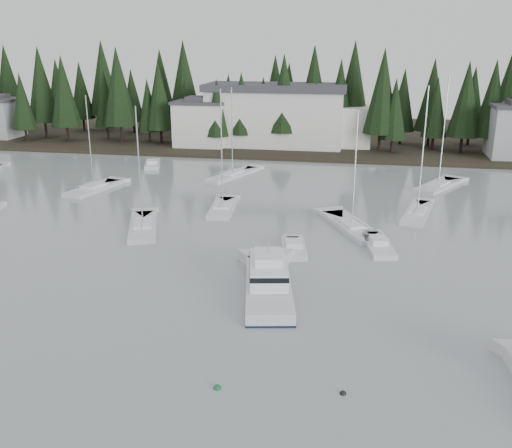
{
  "coord_description": "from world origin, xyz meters",
  "views": [
    {
      "loc": [
        10.45,
        -20.48,
        18.76
      ],
      "look_at": [
        1.27,
        28.97,
        2.5
      ],
      "focal_mm": 40.0,
      "sensor_mm": 36.0,
      "label": 1
    }
  ],
  "objects_px": {
    "runabout_1": "(378,246)",
    "runabout_3": "(152,165)",
    "runabout_4": "(294,250)",
    "sailboat_3": "(417,214)",
    "sailboat_8": "(438,187)",
    "sailboat_9": "(352,228)",
    "harbor_inn": "(287,116)",
    "sailboat_7": "(94,190)",
    "sailboat_6": "(223,209)",
    "sailboat_1": "(143,228)",
    "house_west": "(201,122)",
    "cabin_cruiser_center": "(268,284)",
    "sailboat_4": "(233,176)"
  },
  "relations": [
    {
      "from": "sailboat_4",
      "to": "sailboat_7",
      "type": "bearing_deg",
      "value": 145.32
    },
    {
      "from": "sailboat_3",
      "to": "runabout_4",
      "type": "distance_m",
      "value": 18.56
    },
    {
      "from": "sailboat_3",
      "to": "sailboat_7",
      "type": "relative_size",
      "value": 1.16
    },
    {
      "from": "sailboat_9",
      "to": "runabout_1",
      "type": "distance_m",
      "value": 5.99
    },
    {
      "from": "runabout_3",
      "to": "runabout_4",
      "type": "xyz_separation_m",
      "value": [
        26.26,
        -33.39,
        -0.0
      ]
    },
    {
      "from": "sailboat_9",
      "to": "harbor_inn",
      "type": "bearing_deg",
      "value": -10.52
    },
    {
      "from": "sailboat_4",
      "to": "sailboat_6",
      "type": "bearing_deg",
      "value": -149.79
    },
    {
      "from": "sailboat_8",
      "to": "runabout_1",
      "type": "xyz_separation_m",
      "value": [
        -8.31,
        -25.26,
        0.05
      ]
    },
    {
      "from": "sailboat_6",
      "to": "runabout_4",
      "type": "xyz_separation_m",
      "value": [
        9.71,
        -11.82,
        0.04
      ]
    },
    {
      "from": "sailboat_7",
      "to": "sailboat_8",
      "type": "relative_size",
      "value": 0.85
    },
    {
      "from": "sailboat_7",
      "to": "sailboat_8",
      "type": "xyz_separation_m",
      "value": [
        44.63,
        9.82,
        0.02
      ]
    },
    {
      "from": "harbor_inn",
      "to": "sailboat_9",
      "type": "distance_m",
      "value": 47.64
    },
    {
      "from": "sailboat_1",
      "to": "sailboat_7",
      "type": "distance_m",
      "value": 18.71
    },
    {
      "from": "runabout_3",
      "to": "sailboat_4",
      "type": "bearing_deg",
      "value": -126.44
    },
    {
      "from": "cabin_cruiser_center",
      "to": "runabout_3",
      "type": "relative_size",
      "value": 1.79
    },
    {
      "from": "cabin_cruiser_center",
      "to": "sailboat_1",
      "type": "distance_m",
      "value": 20.23
    },
    {
      "from": "sailboat_3",
      "to": "sailboat_8",
      "type": "xyz_separation_m",
      "value": [
        3.82,
        13.65,
        -0.01
      ]
    },
    {
      "from": "sailboat_6",
      "to": "runabout_1",
      "type": "bearing_deg",
      "value": -124.69
    },
    {
      "from": "house_west",
      "to": "cabin_cruiser_center",
      "type": "xyz_separation_m",
      "value": [
        21.96,
        -59.31,
        -3.93
      ]
    },
    {
      "from": "runabout_1",
      "to": "house_west",
      "type": "bearing_deg",
      "value": 22.31
    },
    {
      "from": "sailboat_1",
      "to": "runabout_4",
      "type": "distance_m",
      "value": 16.66
    },
    {
      "from": "runabout_1",
      "to": "runabout_3",
      "type": "relative_size",
      "value": 1.07
    },
    {
      "from": "harbor_inn",
      "to": "runabout_4",
      "type": "distance_m",
      "value": 54.05
    },
    {
      "from": "sailboat_9",
      "to": "runabout_4",
      "type": "bearing_deg",
      "value": 119.73
    },
    {
      "from": "runabout_1",
      "to": "runabout_4",
      "type": "height_order",
      "value": "same"
    },
    {
      "from": "runabout_4",
      "to": "sailboat_8",
      "type": "bearing_deg",
      "value": -40.26
    },
    {
      "from": "house_west",
      "to": "sailboat_6",
      "type": "height_order",
      "value": "sailboat_6"
    },
    {
      "from": "sailboat_1",
      "to": "sailboat_3",
      "type": "height_order",
      "value": "sailboat_3"
    },
    {
      "from": "sailboat_3",
      "to": "sailboat_9",
      "type": "height_order",
      "value": "sailboat_3"
    },
    {
      "from": "sailboat_4",
      "to": "sailboat_6",
      "type": "distance_m",
      "value": 17.07
    },
    {
      "from": "sailboat_9",
      "to": "sailboat_8",
      "type": "bearing_deg",
      "value": -55.22
    },
    {
      "from": "sailboat_1",
      "to": "sailboat_8",
      "type": "relative_size",
      "value": 0.88
    },
    {
      "from": "sailboat_3",
      "to": "sailboat_8",
      "type": "relative_size",
      "value": 0.98
    },
    {
      "from": "sailboat_1",
      "to": "runabout_3",
      "type": "distance_m",
      "value": 31.38
    },
    {
      "from": "harbor_inn",
      "to": "sailboat_3",
      "type": "relative_size",
      "value": 2.0
    },
    {
      "from": "sailboat_6",
      "to": "sailboat_8",
      "type": "height_order",
      "value": "sailboat_8"
    },
    {
      "from": "sailboat_3",
      "to": "sailboat_8",
      "type": "bearing_deg",
      "value": -3.32
    },
    {
      "from": "runabout_3",
      "to": "runabout_4",
      "type": "relative_size",
      "value": 1.12
    },
    {
      "from": "runabout_3",
      "to": "sailboat_9",
      "type": "bearing_deg",
      "value": -147.02
    },
    {
      "from": "sailboat_3",
      "to": "runabout_3",
      "type": "bearing_deg",
      "value": 75.51
    },
    {
      "from": "cabin_cruiser_center",
      "to": "sailboat_3",
      "type": "height_order",
      "value": "sailboat_3"
    },
    {
      "from": "sailboat_6",
      "to": "sailboat_9",
      "type": "bearing_deg",
      "value": -111.63
    },
    {
      "from": "sailboat_7",
      "to": "sailboat_9",
      "type": "xyz_separation_m",
      "value": [
        33.71,
        -10.05,
        -0.01
      ]
    },
    {
      "from": "house_west",
      "to": "sailboat_4",
      "type": "bearing_deg",
      "value": -63.65
    },
    {
      "from": "sailboat_6",
      "to": "house_west",
      "type": "bearing_deg",
      "value": 12.88
    },
    {
      "from": "sailboat_3",
      "to": "runabout_3",
      "type": "xyz_separation_m",
      "value": [
        -38.54,
        19.46,
        0.04
      ]
    },
    {
      "from": "sailboat_3",
      "to": "sailboat_6",
      "type": "height_order",
      "value": "sailboat_3"
    },
    {
      "from": "harbor_inn",
      "to": "sailboat_8",
      "type": "distance_m",
      "value": 35.48
    },
    {
      "from": "sailboat_7",
      "to": "sailboat_8",
      "type": "distance_m",
      "value": 45.7
    },
    {
      "from": "cabin_cruiser_center",
      "to": "sailboat_8",
      "type": "height_order",
      "value": "sailboat_8"
    }
  ]
}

